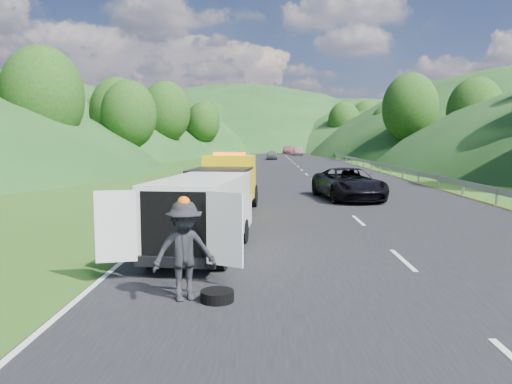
{
  "coord_description": "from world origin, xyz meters",
  "views": [
    {
      "loc": [
        -0.37,
        -14.15,
        3.0
      ],
      "look_at": [
        -0.72,
        1.81,
        1.3
      ],
      "focal_mm": 35.0,
      "sensor_mm": 36.0,
      "label": 1
    }
  ],
  "objects_px": {
    "white_van": "(203,211)",
    "child": "(199,243)",
    "woman": "(189,243)",
    "passing_suv": "(348,200)",
    "suitcase": "(150,229)",
    "tow_truck": "(226,184)",
    "spare_tire": "(217,302)",
    "worker": "(185,301)"
  },
  "relations": [
    {
      "from": "white_van",
      "to": "child",
      "type": "height_order",
      "value": "white_van"
    },
    {
      "from": "spare_tire",
      "to": "woman",
      "type": "bearing_deg",
      "value": 104.5
    },
    {
      "from": "spare_tire",
      "to": "passing_suv",
      "type": "distance_m",
      "value": 16.56
    },
    {
      "from": "woman",
      "to": "suitcase",
      "type": "xyz_separation_m",
      "value": [
        -1.3,
        0.72,
        0.28
      ]
    },
    {
      "from": "tow_truck",
      "to": "spare_tire",
      "type": "distance_m",
      "value": 11.18
    },
    {
      "from": "white_van",
      "to": "worker",
      "type": "xyz_separation_m",
      "value": [
        0.15,
        -3.81,
        -1.14
      ]
    },
    {
      "from": "tow_truck",
      "to": "suitcase",
      "type": "relative_size",
      "value": 10.36
    },
    {
      "from": "white_van",
      "to": "suitcase",
      "type": "bearing_deg",
      "value": 139.8
    },
    {
      "from": "worker",
      "to": "spare_tire",
      "type": "bearing_deg",
      "value": -29.71
    },
    {
      "from": "white_van",
      "to": "worker",
      "type": "relative_size",
      "value": 3.19
    },
    {
      "from": "suitcase",
      "to": "passing_suv",
      "type": "height_order",
      "value": "passing_suv"
    },
    {
      "from": "child",
      "to": "worker",
      "type": "relative_size",
      "value": 0.54
    },
    {
      "from": "child",
      "to": "worker",
      "type": "height_order",
      "value": "worker"
    },
    {
      "from": "suitcase",
      "to": "woman",
      "type": "bearing_deg",
      "value": -29.08
    },
    {
      "from": "woman",
      "to": "suitcase",
      "type": "distance_m",
      "value": 1.51
    },
    {
      "from": "woman",
      "to": "passing_suv",
      "type": "distance_m",
      "value": 12.36
    },
    {
      "from": "tow_truck",
      "to": "suitcase",
      "type": "distance_m",
      "value": 5.6
    },
    {
      "from": "child",
      "to": "suitcase",
      "type": "xyz_separation_m",
      "value": [
        -1.59,
        0.67,
        0.28
      ]
    },
    {
      "from": "suitcase",
      "to": "passing_suv",
      "type": "bearing_deg",
      "value": 52.5
    },
    {
      "from": "suitcase",
      "to": "worker",
      "type": "bearing_deg",
      "value": -70.81
    },
    {
      "from": "woman",
      "to": "suitcase",
      "type": "relative_size",
      "value": 2.62
    },
    {
      "from": "tow_truck",
      "to": "worker",
      "type": "bearing_deg",
      "value": -84.79
    },
    {
      "from": "child",
      "to": "passing_suv",
      "type": "distance_m",
      "value": 12.17
    },
    {
      "from": "tow_truck",
      "to": "white_van",
      "type": "distance_m",
      "value": 7.21
    },
    {
      "from": "tow_truck",
      "to": "suitcase",
      "type": "height_order",
      "value": "tow_truck"
    },
    {
      "from": "child",
      "to": "suitcase",
      "type": "bearing_deg",
      "value": -177.88
    },
    {
      "from": "passing_suv",
      "to": "white_van",
      "type": "bearing_deg",
      "value": -124.44
    },
    {
      "from": "suitcase",
      "to": "child",
      "type": "bearing_deg",
      "value": -22.89
    },
    {
      "from": "tow_truck",
      "to": "spare_tire",
      "type": "bearing_deg",
      "value": -81.67
    },
    {
      "from": "tow_truck",
      "to": "woman",
      "type": "xyz_separation_m",
      "value": [
        -0.58,
        -5.92,
        -1.19
      ]
    },
    {
      "from": "woman",
      "to": "worker",
      "type": "relative_size",
      "value": 0.79
    },
    {
      "from": "suitcase",
      "to": "passing_suv",
      "type": "distance_m",
      "value": 12.49
    },
    {
      "from": "tow_truck",
      "to": "worker",
      "type": "distance_m",
      "value": 11.09
    },
    {
      "from": "child",
      "to": "spare_tire",
      "type": "distance_m",
      "value": 5.33
    },
    {
      "from": "woman",
      "to": "tow_truck",
      "type": "bearing_deg",
      "value": -0.84
    },
    {
      "from": "tow_truck",
      "to": "woman",
      "type": "height_order",
      "value": "tow_truck"
    },
    {
      "from": "worker",
      "to": "passing_suv",
      "type": "relative_size",
      "value": 0.33
    },
    {
      "from": "woman",
      "to": "child",
      "type": "distance_m",
      "value": 0.29
    },
    {
      "from": "suitcase",
      "to": "spare_tire",
      "type": "bearing_deg",
      "value": -65.91
    },
    {
      "from": "woman",
      "to": "worker",
      "type": "height_order",
      "value": "worker"
    },
    {
      "from": "worker",
      "to": "child",
      "type": "bearing_deg",
      "value": 70.93
    },
    {
      "from": "woman",
      "to": "passing_suv",
      "type": "bearing_deg",
      "value": -25.89
    }
  ]
}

